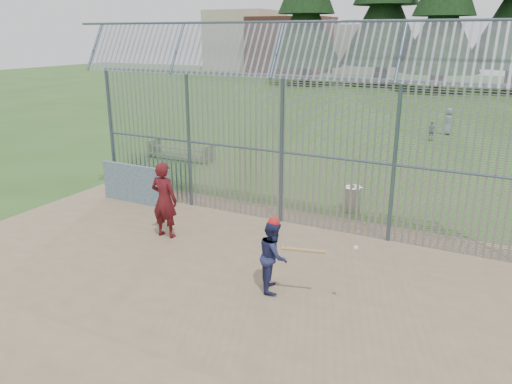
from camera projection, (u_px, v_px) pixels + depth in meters
The scene contains 12 objects.
ground at pixel (215, 272), 11.03m from camera, with size 120.00×120.00×0.00m, color #2D511E.
dirt_infield at pixel (202, 282), 10.61m from camera, with size 14.00×10.00×0.02m, color #756047.
dugout_wall at pixel (136, 184), 15.30m from camera, with size 2.50×0.12×1.20m, color #38566B.
batter at pixel (273, 256), 10.07m from camera, with size 0.72×0.56×1.48m, color #222650.
onlooker at pixel (164, 200), 12.67m from camera, with size 0.72×0.47×1.97m, color maroon.
bg_kid_standing at pixel (449, 122), 25.61m from camera, with size 0.68×0.44×1.39m, color slate.
bg_kid_seated at pixel (432, 131), 24.27m from camera, with size 0.56×0.23×0.95m, color slate.
batting_gear at pixel (283, 230), 9.75m from camera, with size 1.87×0.41×0.55m.
trash_can at pixel (352, 199), 14.73m from camera, with size 0.56×0.56×0.82m.
bleacher at pixel (181, 149), 20.79m from camera, with size 3.00×0.95×0.72m.
backstop_fence at pixel (347, 146), 12.43m from camera, with size 20.09×0.81×5.30m.
distant_buildings at pixel (288, 44), 67.86m from camera, with size 26.50×10.50×8.00m.
Camera 1 is at (5.37, -8.44, 5.07)m, focal length 35.00 mm.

